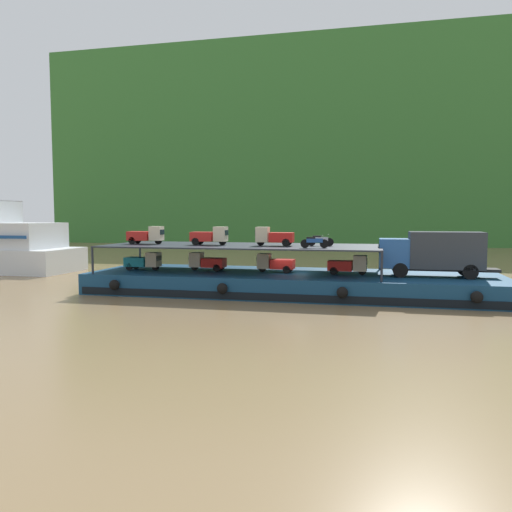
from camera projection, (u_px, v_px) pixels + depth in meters
The scene contains 14 objects.
ground_plane at pixel (291, 293), 36.82m from camera, with size 400.00×400.00×0.00m, color olive.
hillside_far_bank at pixel (346, 134), 107.70m from camera, with size 124.44×29.93×41.61m.
cargo_barge at pixel (291, 283), 36.73m from camera, with size 29.66×9.15×1.50m.
covered_lorry at pixel (433, 252), 34.19m from camera, with size 7.87×2.32×3.10m.
cargo_rack at pixel (242, 246), 37.40m from camera, with size 20.46×7.77×2.00m.
mini_truck_lower_stern at pixel (144, 261), 38.69m from camera, with size 2.77×1.25×1.38m.
mini_truck_lower_aft at pixel (207, 262), 38.18m from camera, with size 2.75×1.22×1.38m.
mini_truck_lower_mid at pixel (275, 263), 37.02m from camera, with size 2.76×1.24×1.38m.
mini_truck_lower_fore at pixel (348, 265), 35.63m from camera, with size 2.79×1.29×1.38m.
mini_truck_upper_stern at pixel (146, 235), 38.87m from camera, with size 2.78×1.27×1.38m.
mini_truck_upper_mid at pixel (210, 236), 37.49m from camera, with size 2.75×1.22×1.38m.
mini_truck_upper_fore at pixel (274, 236), 36.30m from camera, with size 2.76×1.23×1.38m.
motorcycle_upper_port at pixel (314, 242), 33.81m from camera, with size 1.90×0.55×0.87m.
motorcycle_upper_centre at pixel (320, 240), 36.04m from camera, with size 1.90×0.55×0.87m.
Camera 1 is at (5.70, -36.13, 5.64)m, focal length 35.05 mm.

